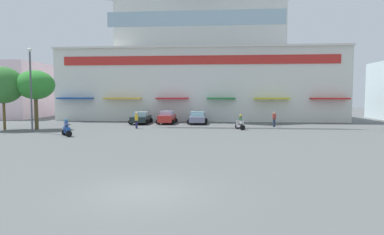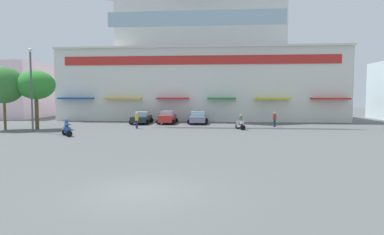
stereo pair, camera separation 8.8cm
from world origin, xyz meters
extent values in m
plane|color=#585C5C|center=(0.00, 13.00, 0.00)|extent=(128.00, 128.00, 0.00)
cube|color=silver|center=(0.00, 36.12, 4.67)|extent=(37.76, 12.23, 9.34)
cube|color=silver|center=(0.00, 36.73, 13.48)|extent=(22.37, 11.01, 8.28)
cube|color=red|center=(0.00, 29.94, 7.78)|extent=(34.74, 0.12, 1.10)
cube|color=silver|center=(0.00, 29.90, 9.46)|extent=(37.76, 0.70, 0.24)
cube|color=#184395|center=(-15.81, 29.45, 2.97)|extent=(4.54, 1.10, 0.20)
cube|color=gold|center=(-9.59, 29.45, 2.97)|extent=(4.80, 1.10, 0.20)
cube|color=red|center=(-3.18, 29.45, 2.97)|extent=(4.08, 1.10, 0.20)
cube|color=#207535|center=(2.94, 29.45, 2.97)|extent=(3.51, 1.10, 0.20)
cube|color=gold|center=(9.14, 29.45, 2.97)|extent=(4.31, 1.10, 0.20)
cube|color=red|center=(16.03, 29.45, 2.97)|extent=(4.52, 1.10, 0.20)
cube|color=#99B7C6|center=(0.00, 25.07, 11.82)|extent=(19.69, 0.08, 1.66)
cube|color=silver|center=(-30.03, 35.33, 4.08)|extent=(12.47, 9.13, 8.16)
cylinder|color=brown|center=(-18.25, 18.92, 1.51)|extent=(0.25, 0.25, 3.01)
ellipsoid|color=#31702F|center=(-18.25, 18.92, 4.39)|extent=(3.94, 3.39, 3.55)
cylinder|color=brown|center=(-15.45, 19.76, 1.56)|extent=(0.37, 0.37, 3.13)
ellipsoid|color=#2F832F|center=(-15.45, 19.76, 4.43)|extent=(3.71, 3.52, 2.86)
cube|color=#1B2728|center=(-6.56, 26.82, 0.59)|extent=(2.03, 4.57, 0.64)
cube|color=#9BC3CD|center=(-6.56, 26.82, 1.17)|extent=(1.66, 2.32, 0.51)
cylinder|color=black|center=(-7.53, 28.16, 0.30)|extent=(0.61, 0.20, 0.60)
cylinder|color=black|center=(-5.73, 28.25, 0.30)|extent=(0.61, 0.20, 0.60)
cylinder|color=black|center=(-7.39, 25.38, 0.30)|extent=(0.61, 0.20, 0.60)
cylinder|color=black|center=(-5.59, 25.47, 0.30)|extent=(0.61, 0.20, 0.60)
cube|color=red|center=(-3.47, 27.04, 0.66)|extent=(1.63, 4.01, 0.78)
cube|color=#9EACD2|center=(-3.47, 27.04, 1.28)|extent=(1.40, 2.00, 0.47)
cylinder|color=black|center=(-4.28, 28.29, 0.30)|extent=(0.60, 0.17, 0.60)
cylinder|color=black|center=(-2.65, 28.29, 0.30)|extent=(0.60, 0.17, 0.60)
cylinder|color=black|center=(-4.28, 25.80, 0.30)|extent=(0.60, 0.17, 0.60)
cylinder|color=black|center=(-2.65, 25.80, 0.30)|extent=(0.60, 0.17, 0.60)
cube|color=slate|center=(0.15, 27.36, 0.60)|extent=(1.93, 4.44, 0.65)
cube|color=#8FC1CA|center=(0.15, 27.36, 1.20)|extent=(1.61, 2.24, 0.55)
cylinder|color=black|center=(-0.79, 28.70, 0.30)|extent=(0.60, 0.18, 0.60)
cylinder|color=black|center=(1.00, 28.75, 0.30)|extent=(0.60, 0.18, 0.60)
cylinder|color=black|center=(-0.71, 25.98, 0.30)|extent=(0.60, 0.18, 0.60)
cylinder|color=black|center=(1.09, 26.03, 0.30)|extent=(0.60, 0.18, 0.60)
cylinder|color=black|center=(4.58, 21.88, 0.26)|extent=(0.54, 0.31, 0.52)
cylinder|color=black|center=(5.00, 20.74, 0.26)|extent=(0.54, 0.31, 0.52)
cube|color=silver|center=(4.79, 21.31, 0.32)|extent=(0.63, 1.10, 0.10)
cube|color=silver|center=(4.86, 21.10, 0.74)|extent=(0.52, 0.74, 0.28)
cube|color=silver|center=(4.62, 21.76, 0.52)|extent=(0.35, 0.24, 0.72)
cylinder|color=black|center=(4.61, 21.79, 1.08)|extent=(0.50, 0.21, 0.04)
cube|color=#504C4A|center=(4.83, 21.19, 0.62)|extent=(0.40, 0.37, 0.36)
cylinder|color=#43654B|center=(4.83, 21.19, 1.05)|extent=(0.41, 0.41, 0.49)
sphere|color=gold|center=(4.83, 21.19, 1.40)|extent=(0.25, 0.25, 0.25)
cube|color=#43654B|center=(4.74, 21.44, 1.07)|extent=(0.47, 0.53, 0.10)
cylinder|color=black|center=(-9.57, 14.38, 0.26)|extent=(0.49, 0.44, 0.52)
cylinder|color=black|center=(-10.37, 15.32, 0.26)|extent=(0.49, 0.44, 0.52)
cube|color=#1E4EA1|center=(-9.97, 14.85, 0.32)|extent=(0.91, 1.01, 0.10)
cube|color=#1E4EA1|center=(-10.11, 15.02, 0.65)|extent=(0.67, 0.72, 0.28)
cube|color=#1E4EA1|center=(-9.65, 14.47, 0.46)|extent=(0.34, 0.31, 0.64)
cylinder|color=black|center=(-9.64, 14.45, 0.99)|extent=(0.42, 0.36, 0.04)
cube|color=navy|center=(-10.05, 14.95, 0.53)|extent=(0.43, 0.42, 0.36)
cylinder|color=#42588F|center=(-10.05, 14.95, 0.96)|extent=(0.45, 0.45, 0.51)
sphere|color=#246AA3|center=(-10.05, 14.95, 1.33)|extent=(0.25, 0.25, 0.25)
cube|color=#42588F|center=(-9.87, 14.74, 0.99)|extent=(0.54, 0.56, 0.10)
cylinder|color=#202F49|center=(8.60, 24.22, 0.43)|extent=(0.33, 0.33, 0.86)
cylinder|color=#9A352E|center=(8.60, 24.22, 1.13)|extent=(0.53, 0.53, 0.55)
sphere|color=tan|center=(8.60, 24.22, 1.51)|extent=(0.21, 0.21, 0.21)
cylinder|color=navy|center=(-5.69, 21.29, 0.41)|extent=(0.22, 0.22, 0.82)
cylinder|color=gold|center=(-5.69, 21.29, 1.14)|extent=(0.36, 0.36, 0.63)
sphere|color=tan|center=(-5.69, 21.29, 1.56)|extent=(0.21, 0.21, 0.21)
cylinder|color=#474C51|center=(-14.33, 17.12, 3.67)|extent=(0.16, 0.16, 7.34)
ellipsoid|color=silver|center=(-14.33, 17.12, 7.52)|extent=(0.40, 0.40, 0.28)
camera|label=1|loc=(2.74, -11.32, 3.52)|focal=30.60mm
camera|label=2|loc=(2.83, -11.31, 3.52)|focal=30.60mm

